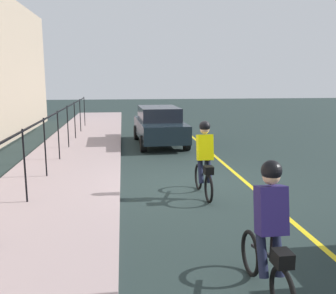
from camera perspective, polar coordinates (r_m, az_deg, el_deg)
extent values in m
plane|color=#222F2E|center=(9.92, 3.27, -6.02)|extent=(80.00, 80.00, 0.00)
cube|color=yellow|center=(10.31, 12.10, -5.58)|extent=(36.00, 0.12, 0.01)
cube|color=#A58F90|center=(9.90, -16.61, -6.04)|extent=(40.00, 3.20, 0.15)
cylinder|color=black|center=(8.64, -20.83, -2.69)|extent=(0.04, 0.04, 1.60)
cylinder|color=black|center=(10.73, -18.07, -0.04)|extent=(0.04, 0.04, 1.60)
cylinder|color=black|center=(12.86, -16.22, 1.73)|extent=(0.04, 0.04, 1.60)
cylinder|color=black|center=(15.01, -14.90, 3.00)|extent=(0.04, 0.04, 1.60)
cylinder|color=black|center=(17.17, -13.90, 3.95)|extent=(0.04, 0.04, 1.60)
cylinder|color=black|center=(19.33, -13.13, 4.68)|extent=(0.04, 0.04, 1.60)
cylinder|color=black|center=(21.50, -12.51, 5.27)|extent=(0.04, 0.04, 1.60)
cube|color=black|center=(10.63, -18.30, 3.93)|extent=(21.92, 0.04, 0.04)
torus|color=black|center=(9.64, 4.61, -4.50)|extent=(0.66, 0.08, 0.66)
torus|color=black|center=(8.66, 6.17, -6.27)|extent=(0.66, 0.08, 0.66)
cube|color=black|center=(9.08, 5.37, -3.82)|extent=(0.93, 0.06, 0.24)
cylinder|color=black|center=(8.90, 5.62, -3.12)|extent=(0.03, 0.03, 0.35)
cube|color=#E7DF05|center=(8.85, 5.59, -0.05)|extent=(0.35, 0.37, 0.63)
sphere|color=tan|center=(8.83, 5.57, 2.69)|extent=(0.22, 0.22, 0.22)
sphere|color=black|center=(8.82, 5.57, 3.14)|extent=(0.26, 0.26, 0.26)
cylinder|color=#191E38|center=(8.92, 4.94, -3.41)|extent=(0.34, 0.13, 0.65)
cylinder|color=#191E38|center=(8.97, 6.19, -3.36)|extent=(0.34, 0.13, 0.65)
cube|color=black|center=(8.59, 6.14, -3.49)|extent=(0.25, 0.21, 0.18)
torus|color=black|center=(5.75, 12.32, -15.38)|extent=(0.66, 0.08, 0.66)
torus|color=black|center=(4.91, 16.90, -20.47)|extent=(0.66, 0.08, 0.66)
cube|color=black|center=(5.21, 14.53, -15.31)|extent=(0.93, 0.06, 0.24)
cylinder|color=black|center=(5.02, 15.29, -14.47)|extent=(0.03, 0.03, 0.35)
cube|color=#221953|center=(4.89, 15.32, -9.17)|extent=(0.35, 0.37, 0.63)
sphere|color=tan|center=(4.81, 15.33, -4.26)|extent=(0.22, 0.22, 0.22)
sphere|color=black|center=(4.79, 15.37, -3.45)|extent=(0.26, 0.26, 0.26)
cylinder|color=#191E38|center=(5.03, 14.04, -14.99)|extent=(0.34, 0.13, 0.65)
cylinder|color=#191E38|center=(5.11, 16.18, -14.70)|extent=(0.34, 0.13, 0.65)
cube|color=black|center=(4.75, 16.92, -15.81)|extent=(0.25, 0.21, 0.18)
cube|color=black|center=(15.96, -1.29, 2.77)|extent=(4.48, 2.01, 0.70)
cube|color=#1E232D|center=(16.08, -1.40, 5.08)|extent=(2.54, 1.70, 0.56)
cylinder|color=black|center=(14.71, 2.83, 0.71)|extent=(0.65, 0.25, 0.64)
cylinder|color=black|center=(14.44, -3.77, 0.52)|extent=(0.65, 0.25, 0.64)
cylinder|color=black|center=(17.61, 0.75, 2.35)|extent=(0.65, 0.25, 0.64)
cylinder|color=black|center=(17.39, -4.78, 2.21)|extent=(0.65, 0.25, 0.64)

